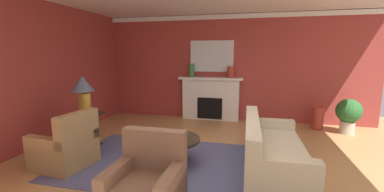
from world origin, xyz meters
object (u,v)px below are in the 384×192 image
Objects in this scene: table_lamp at (83,87)px; armchair_facing_fireplace at (147,189)px; vase_tall_corner at (317,118)px; potted_plant at (349,113)px; armchair_near_window at (66,149)px; mantel_mirror at (212,56)px; vase_mantel_right at (230,72)px; coffee_table at (171,144)px; vase_on_side_table at (86,105)px; vase_mantel_left at (191,70)px; side_table at (86,128)px; fireplace at (211,100)px; sofa at (271,154)px.

armchair_facing_fireplace is at bearing -39.56° from table_lamp.
potted_plant is (0.60, -0.24, 0.21)m from vase_tall_corner.
armchair_near_window is 1.27× the size of table_lamp.
mantel_mirror is at bearing 171.36° from vase_tall_corner.
vase_mantel_right reaches higher than armchair_facing_fireplace.
armchair_near_window is 6.03m from potted_plant.
armchair_near_window is at bearing -162.00° from coffee_table.
vase_mantel_left is (1.36, 2.85, 0.49)m from vase_on_side_table.
side_table reaches higher than vase_tall_corner.
coffee_table is 3.15× the size of vase_mantel_right.
vase_mantel_left reaches higher than potted_plant.
coffee_table is at bearing -9.10° from table_lamp.
potted_plant reaches higher than side_table.
vase_mantel_right is (2.37, 3.57, 1.07)m from armchair_near_window.
vase_mantel_left is (-1.10, 0.00, 0.03)m from vase_mantel_right.
armchair_facing_fireplace is 0.95× the size of coffee_table.
mantel_mirror reaches higher than fireplace.
armchair_near_window is 0.95× the size of coffee_table.
potted_plant is (5.43, 2.23, 0.09)m from side_table.
side_table is 0.55m from vase_on_side_table.
mantel_mirror is 1.22× the size of coffee_table.
side_table is 5.87m from potted_plant.
sofa is 3.00m from vase_tall_corner.
mantel_mirror is 3.60m from table_lamp.
vase_on_side_table reaches higher than sofa.
vase_mantel_right is (2.61, 2.73, 0.98)m from side_table.
vase_on_side_table reaches higher than side_table.
fireplace is 0.97m from vase_mantel_right.
vase_mantel_right is at bearing 46.21° from table_lamp.
armchair_near_window reaches higher than sofa.
armchair_facing_fireplace is at bearing -39.63° from vase_on_side_table.
coffee_table is 3.28m from vase_mantel_right.
vase_on_side_table is (-1.91, -2.90, 0.34)m from fireplace.
fireplace is at bearing 63.24° from armchair_near_window.
vase_on_side_table is 5.80m from potted_plant.
vase_tall_corner is 1.48× the size of vase_mantel_left.
vase_mantel_left reaches higher than coffee_table.
coffee_table is at bearing -144.36° from potted_plant.
armchair_facing_fireplace is 2.82m from table_lamp.
coffee_table is 2.11m from table_lamp.
side_table is (-3.54, 0.23, 0.10)m from sofa.
coffee_table is 4.36m from potted_plant.
sofa is 3.44m from vase_on_side_table.
table_lamp reaches higher than potted_plant.
vase_on_side_table is at bearing 174.00° from coffee_table.
fireplace is 4.06m from armchair_near_window.
mantel_mirror reaches higher than vase_mantel_left.
side_table is at bearing 170.90° from coffee_table.
side_table is at bearing 141.34° from vase_on_side_table.
side_table reaches higher than coffee_table.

